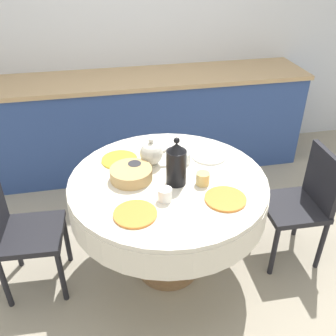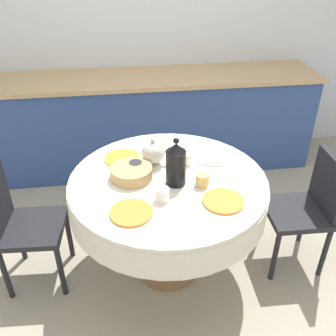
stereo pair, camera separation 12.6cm
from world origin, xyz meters
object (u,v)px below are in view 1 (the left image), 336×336
at_px(chair_left, 303,200).
at_px(coffee_carafe, 176,164).
at_px(chair_right, 18,229).
at_px(teapot, 152,153).

relative_size(chair_left, coffee_carafe, 2.77).
height_order(chair_left, chair_right, same).
xyz_separation_m(coffee_carafe, teapot, (-0.11, 0.24, -0.05)).
distance_m(coffee_carafe, teapot, 0.26).
relative_size(chair_left, teapot, 4.15).
bearing_deg(coffee_carafe, chair_left, 1.34).
relative_size(chair_left, chair_right, 1.00).
bearing_deg(chair_left, chair_right, 89.19).
relative_size(coffee_carafe, teapot, 1.50).
bearing_deg(coffee_carafe, chair_right, 173.85).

